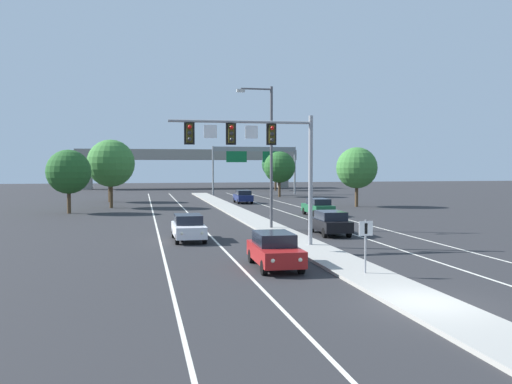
{
  "coord_description": "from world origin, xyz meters",
  "views": [
    {
      "loc": [
        -9.06,
        -16.59,
        4.6
      ],
      "look_at": [
        -3.2,
        11.95,
        3.2
      ],
      "focal_mm": 39.22,
      "sensor_mm": 36.0,
      "label": 1
    }
  ],
  "objects_px": {
    "car_receding_green": "(318,207)",
    "tree_far_right_c": "(357,168)",
    "tree_far_left_c": "(69,172)",
    "overhead_signal_mast": "(261,148)",
    "street_lamp_median": "(268,148)",
    "car_receding_black": "(330,222)",
    "tree_far_right_a": "(276,164)",
    "tree_far_left_a": "(109,167)",
    "tree_far_right_b": "(280,167)",
    "tree_far_left_b": "(111,163)",
    "median_sign_post": "(366,238)",
    "highway_sign_gantry": "(255,155)",
    "car_receding_navy": "(243,196)",
    "car_oncoming_red": "(275,250)",
    "car_oncoming_white": "(188,227)"
  },
  "relations": [
    {
      "from": "median_sign_post",
      "to": "car_receding_navy",
      "type": "height_order",
      "value": "median_sign_post"
    },
    {
      "from": "tree_far_right_c",
      "to": "tree_far_left_b",
      "type": "distance_m",
      "value": 26.79
    },
    {
      "from": "median_sign_post",
      "to": "tree_far_right_b",
      "type": "relative_size",
      "value": 0.33
    },
    {
      "from": "tree_far_right_a",
      "to": "highway_sign_gantry",
      "type": "bearing_deg",
      "value": -116.46
    },
    {
      "from": "overhead_signal_mast",
      "to": "median_sign_post",
      "type": "height_order",
      "value": "overhead_signal_mast"
    },
    {
      "from": "street_lamp_median",
      "to": "highway_sign_gantry",
      "type": "relative_size",
      "value": 0.75
    },
    {
      "from": "tree_far_right_b",
      "to": "tree_far_left_b",
      "type": "height_order",
      "value": "tree_far_left_b"
    },
    {
      "from": "car_oncoming_red",
      "to": "car_receding_green",
      "type": "xyz_separation_m",
      "value": [
        9.9,
        24.32,
        0.0
      ]
    },
    {
      "from": "car_receding_green",
      "to": "tree_far_right_c",
      "type": "xyz_separation_m",
      "value": [
        7.62,
        9.75,
        3.48
      ]
    },
    {
      "from": "tree_far_right_c",
      "to": "tree_far_left_b",
      "type": "bearing_deg",
      "value": 172.25
    },
    {
      "from": "street_lamp_median",
      "to": "tree_far_left_a",
      "type": "distance_m",
      "value": 35.41
    },
    {
      "from": "car_oncoming_red",
      "to": "tree_far_right_a",
      "type": "xyz_separation_m",
      "value": [
        18.02,
        74.29,
        3.93
      ]
    },
    {
      "from": "overhead_signal_mast",
      "to": "tree_far_right_c",
      "type": "bearing_deg",
      "value": 59.21
    },
    {
      "from": "tree_far_right_a",
      "to": "tree_far_left_c",
      "type": "bearing_deg",
      "value": -125.49
    },
    {
      "from": "tree_far_right_a",
      "to": "tree_far_left_a",
      "type": "relative_size",
      "value": 1.07
    },
    {
      "from": "overhead_signal_mast",
      "to": "car_oncoming_red",
      "type": "relative_size",
      "value": 1.77
    },
    {
      "from": "car_receding_green",
      "to": "tree_far_left_b",
      "type": "relative_size",
      "value": 0.61
    },
    {
      "from": "tree_far_right_b",
      "to": "tree_far_right_a",
      "type": "height_order",
      "value": "tree_far_right_a"
    },
    {
      "from": "car_oncoming_red",
      "to": "tree_far_left_c",
      "type": "relative_size",
      "value": 0.74
    },
    {
      "from": "tree_far_right_c",
      "to": "median_sign_post",
      "type": "bearing_deg",
      "value": -111.28
    },
    {
      "from": "car_oncoming_red",
      "to": "highway_sign_gantry",
      "type": "height_order",
      "value": "highway_sign_gantry"
    },
    {
      "from": "car_receding_black",
      "to": "street_lamp_median",
      "type": "bearing_deg",
      "value": 132.7
    },
    {
      "from": "tree_far_right_c",
      "to": "tree_far_left_c",
      "type": "xyz_separation_m",
      "value": [
        -30.11,
        -2.71,
        -0.33
      ]
    },
    {
      "from": "car_receding_navy",
      "to": "tree_far_left_b",
      "type": "distance_m",
      "value": 16.34
    },
    {
      "from": "highway_sign_gantry",
      "to": "tree_far_right_a",
      "type": "distance_m",
      "value": 14.82
    },
    {
      "from": "median_sign_post",
      "to": "tree_far_right_a",
      "type": "relative_size",
      "value": 0.3
    },
    {
      "from": "car_receding_black",
      "to": "tree_far_left_c",
      "type": "xyz_separation_m",
      "value": [
        -18.96,
        20.5,
        3.15
      ]
    },
    {
      "from": "median_sign_post",
      "to": "highway_sign_gantry",
      "type": "distance_m",
      "value": 64.44
    },
    {
      "from": "median_sign_post",
      "to": "street_lamp_median",
      "type": "distance_m",
      "value": 17.66
    },
    {
      "from": "tree_far_left_b",
      "to": "car_receding_black",
      "type": "bearing_deg",
      "value": -60.16
    },
    {
      "from": "car_receding_green",
      "to": "car_oncoming_red",
      "type": "bearing_deg",
      "value": -112.14
    },
    {
      "from": "tree_far_right_b",
      "to": "car_oncoming_white",
      "type": "bearing_deg",
      "value": -110.7
    },
    {
      "from": "overhead_signal_mast",
      "to": "tree_far_left_b",
      "type": "height_order",
      "value": "overhead_signal_mast"
    },
    {
      "from": "median_sign_post",
      "to": "tree_far_right_a",
      "type": "bearing_deg",
      "value": 79.11
    },
    {
      "from": "car_oncoming_red",
      "to": "tree_far_right_a",
      "type": "relative_size",
      "value": 0.62
    },
    {
      "from": "tree_far_right_c",
      "to": "tree_far_left_a",
      "type": "relative_size",
      "value": 0.97
    },
    {
      "from": "tree_far_left_a",
      "to": "tree_far_left_b",
      "type": "bearing_deg",
      "value": -85.97
    },
    {
      "from": "tree_far_right_a",
      "to": "car_receding_navy",
      "type": "bearing_deg",
      "value": -110.19
    },
    {
      "from": "tree_far_right_a",
      "to": "tree_far_left_a",
      "type": "height_order",
      "value": "tree_far_right_a"
    },
    {
      "from": "tree_far_right_c",
      "to": "tree_far_left_c",
      "type": "distance_m",
      "value": 30.24
    },
    {
      "from": "tree_far_left_c",
      "to": "overhead_signal_mast",
      "type": "bearing_deg",
      "value": -62.74
    },
    {
      "from": "car_receding_green",
      "to": "tree_far_right_b",
      "type": "height_order",
      "value": "tree_far_right_b"
    },
    {
      "from": "overhead_signal_mast",
      "to": "tree_far_right_a",
      "type": "bearing_deg",
      "value": 75.76
    },
    {
      "from": "street_lamp_median",
      "to": "tree_far_right_a",
      "type": "relative_size",
      "value": 1.38
    },
    {
      "from": "highway_sign_gantry",
      "to": "tree_far_left_c",
      "type": "height_order",
      "value": "highway_sign_gantry"
    },
    {
      "from": "street_lamp_median",
      "to": "car_receding_green",
      "type": "distance_m",
      "value": 12.99
    },
    {
      "from": "tree_far_right_b",
      "to": "car_receding_navy",
      "type": "bearing_deg",
      "value": -121.65
    },
    {
      "from": "car_oncoming_white",
      "to": "tree_far_left_b",
      "type": "height_order",
      "value": "tree_far_left_b"
    },
    {
      "from": "car_oncoming_white",
      "to": "overhead_signal_mast",
      "type": "bearing_deg",
      "value": -48.78
    },
    {
      "from": "street_lamp_median",
      "to": "car_receding_black",
      "type": "bearing_deg",
      "value": -47.3
    }
  ]
}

